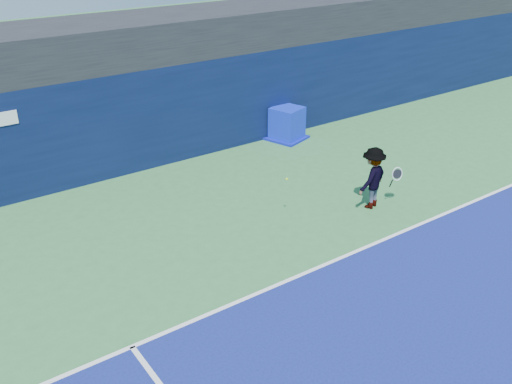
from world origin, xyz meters
The scene contains 7 objects.
ground centered at (0.00, 0.00, 0.00)m, with size 80.00×80.00×0.00m, color #33713A.
baseline centered at (0.00, 3.00, 0.01)m, with size 24.00×0.10×0.01m, color white.
stadium_band centered at (0.00, 11.50, 3.60)m, with size 36.00×3.00×1.20m, color black.
back_wall_assembly centered at (0.00, 10.50, 1.50)m, with size 36.00×1.03×3.00m.
equipment_cart centered at (3.67, 9.62, 0.51)m, with size 1.46×1.46×1.11m.
tennis_player centered at (2.41, 4.42, 0.83)m, with size 1.34×0.88×1.65m.
tennis_ball centered at (0.18, 5.17, 1.11)m, with size 0.06×0.06×0.06m.
Camera 1 is at (-7.74, -4.76, 7.02)m, focal length 40.00 mm.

